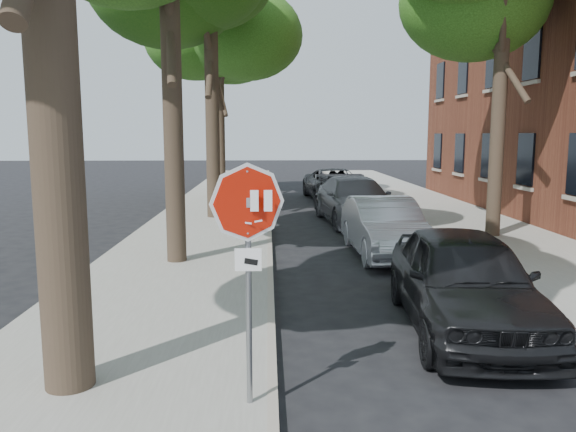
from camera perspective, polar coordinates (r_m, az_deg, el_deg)
The scene contains 11 objects.
ground at distance 6.52m, azimuth 2.63°, elevation -19.22°, with size 120.00×120.00×0.00m, color black.
sidewalk_left at distance 18.12m, azimuth -8.40°, elevation -1.16°, with size 4.00×55.00×0.12m, color gray.
sidewalk_right at distance 19.14m, azimuth 17.79°, elevation -0.97°, with size 4.00×55.00×0.12m, color gray.
curb_left at distance 18.01m, azimuth -1.91°, elevation -1.12°, with size 0.12×55.00×0.13m, color #9E9384.
curb_right at distance 18.55m, azimuth 11.82°, elevation -1.02°, with size 0.12×55.00×0.13m, color #9E9384.
stop_sign at distance 5.84m, azimuth -4.08°, elevation -2.23°, with size 0.76×0.34×2.61m.
tree_far at distance 27.29m, azimuth -7.04°, elevation 17.10°, with size 5.29×4.91×9.33m.
car_a at distance 9.10m, azimuth 17.46°, elevation -6.26°, with size 1.85×4.61×1.57m, color black.
car_b at distance 14.19m, azimuth 9.75°, elevation -1.12°, with size 1.52×4.37×1.44m, color #A7A8AF.
car_c at distance 19.23m, azimuth 6.83°, elevation 1.58°, with size 2.18×5.37×1.56m, color #4A494E.
car_d at distance 26.00m, azimuth 4.78°, elevation 3.22°, with size 2.38×5.16×1.43m, color black.
Camera 1 is at (-0.49, -5.77, 3.01)m, focal length 35.00 mm.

